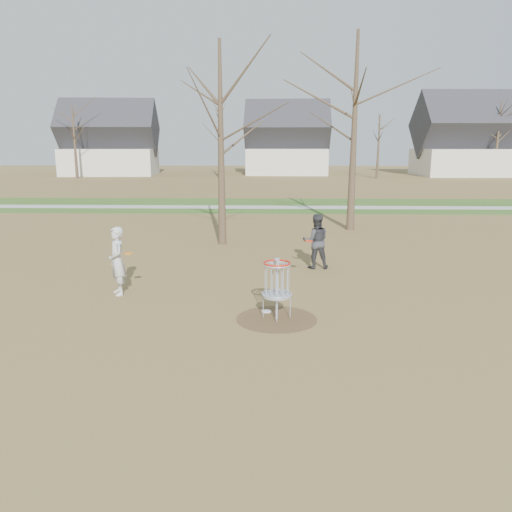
{
  "coord_description": "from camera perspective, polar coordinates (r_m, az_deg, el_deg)",
  "views": [
    {
      "loc": [
        -0.17,
        -10.52,
        3.81
      ],
      "look_at": [
        -0.5,
        1.5,
        1.1
      ],
      "focal_mm": 35.0,
      "sensor_mm": 36.0,
      "label": 1
    }
  ],
  "objects": [
    {
      "name": "dirt_circle",
      "position": [
        11.18,
        2.37,
        -7.19
      ],
      "size": [
        1.8,
        1.8,
        0.01
      ],
      "primitive_type": "cylinder",
      "color": "#47331E",
      "rests_on": "ground"
    },
    {
      "name": "houses_row",
      "position": [
        63.24,
        5.76,
        12.38
      ],
      "size": [
        56.51,
        10.01,
        7.26
      ],
      "color": "silver",
      "rests_on": "ground"
    },
    {
      "name": "player_throwing",
      "position": [
        15.59,
        6.85,
        1.68
      ],
      "size": [
        0.87,
        0.7,
        1.71
      ],
      "primitive_type": "imported",
      "rotation": [
        0.0,
        0.0,
        3.21
      ],
      "color": "#333338",
      "rests_on": "ground"
    },
    {
      "name": "disc_golf_basket",
      "position": [
        10.91,
        2.41,
        -2.7
      ],
      "size": [
        0.64,
        0.64,
        1.35
      ],
      "color": "#9EA3AD",
      "rests_on": "ground"
    },
    {
      "name": "discs_in_play",
      "position": [
        13.17,
        -3.34,
        1.08
      ],
      "size": [
        4.85,
        1.55,
        0.13
      ],
      "color": "#FF300D",
      "rests_on": "ground"
    },
    {
      "name": "footpath",
      "position": [
        30.75,
        1.88,
        5.6
      ],
      "size": [
        160.0,
        1.5,
        0.01
      ],
      "primitive_type": "cube",
      "color": "#9E9E99",
      "rests_on": "green_band"
    },
    {
      "name": "bare_trees",
      "position": [
        46.37,
        4.1,
        14.57
      ],
      "size": [
        52.62,
        44.98,
        9.0
      ],
      "color": "#382B1E",
      "rests_on": "ground"
    },
    {
      "name": "player_standing",
      "position": [
        13.22,
        -15.58,
        -0.56
      ],
      "size": [
        0.69,
        0.77,
        1.76
      ],
      "primitive_type": "imported",
      "rotation": [
        0.0,
        0.0,
        -1.04
      ],
      "color": "silver",
      "rests_on": "ground"
    },
    {
      "name": "ground",
      "position": [
        11.19,
        2.37,
        -7.22
      ],
      "size": [
        160.0,
        160.0,
        0.0
      ],
      "primitive_type": "plane",
      "color": "brown",
      "rests_on": "ground"
    },
    {
      "name": "green_band",
      "position": [
        31.75,
        1.87,
        5.81
      ],
      "size": [
        160.0,
        8.0,
        0.01
      ],
      "primitive_type": "cube",
      "color": "#2D5119",
      "rests_on": "ground"
    },
    {
      "name": "disc_grounded",
      "position": [
        11.62,
        1.2,
        -6.33
      ],
      "size": [
        0.22,
        0.22,
        0.02
      ],
      "primitive_type": "cylinder",
      "color": "silver",
      "rests_on": "dirt_circle"
    }
  ]
}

